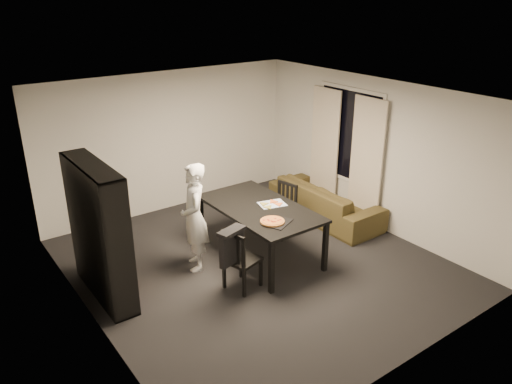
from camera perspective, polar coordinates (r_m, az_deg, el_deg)
room at (r=7.20m, az=0.12°, el=0.71°), size 5.01×5.51×2.61m
window_pane at (r=9.13m, az=10.59°, el=6.38°), size 0.02×1.40×1.60m
window_frame at (r=9.13m, az=10.57°, el=6.38°), size 0.03×1.52×1.72m
curtain_left at (r=8.84m, az=12.47°, el=3.33°), size 0.03×0.70×2.25m
curtain_right at (r=9.52m, az=7.84°, el=5.02°), size 0.03×0.70×2.25m
bookshelf at (r=6.94m, az=-17.49°, el=-4.40°), size 0.35×1.50×1.90m
dining_table at (r=7.67m, az=0.44°, el=-2.21°), size 1.12×2.01×0.84m
chair_left at (r=6.91m, az=-2.05°, el=-7.39°), size 0.53×0.53×0.92m
chair_right at (r=8.50m, az=3.16°, el=-1.54°), size 0.50×0.50×0.90m
draped_jacket at (r=6.72m, az=-2.77°, el=-6.05°), size 0.44×0.28×0.51m
person at (r=7.39m, az=-7.06°, el=-2.89°), size 0.59×0.71×1.65m
baking_tray at (r=7.14m, az=2.46°, el=-3.48°), size 0.50×0.46×0.01m
pepperoni_pizza at (r=7.12m, az=1.88°, el=-3.35°), size 0.35×0.35×0.03m
kitchen_towel at (r=7.73m, az=1.86°, el=-1.39°), size 0.46×0.39×0.01m
pizza_slices at (r=7.70m, az=1.69°, el=-1.40°), size 0.46×0.43×0.01m
sofa at (r=9.22m, az=7.89°, el=-1.01°), size 0.88×2.26×0.66m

